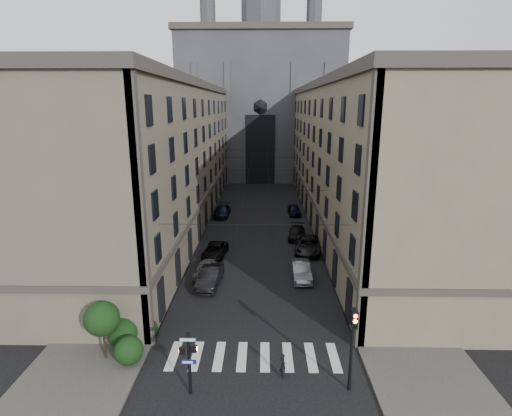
# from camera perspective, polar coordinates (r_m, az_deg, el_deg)

# --- Properties ---
(ground) EXTENTS (260.00, 260.00, 0.00)m
(ground) POSITION_cam_1_polar(r_m,az_deg,el_deg) (23.91, -0.68, -27.33)
(ground) COLOR black
(ground) RESTS_ON ground
(sidewalk_left) EXTENTS (7.00, 80.00, 0.15)m
(sidewalk_left) POSITION_cam_1_polar(r_m,az_deg,el_deg) (57.17, -10.20, -1.82)
(sidewalk_left) COLOR #383533
(sidewalk_left) RESTS_ON ground
(sidewalk_right) EXTENTS (7.00, 80.00, 0.15)m
(sidewalk_right) POSITION_cam_1_polar(r_m,az_deg,el_deg) (56.97, 11.01, -1.92)
(sidewalk_right) COLOR #383533
(sidewalk_right) RESTS_ON ground
(zebra_crossing) EXTENTS (11.00, 3.20, 0.01)m
(zebra_crossing) POSITION_cam_1_polar(r_m,az_deg,el_deg) (27.83, -0.36, -20.43)
(zebra_crossing) COLOR beige
(zebra_crossing) RESTS_ON ground
(building_left) EXTENTS (13.60, 60.60, 18.85)m
(building_left) POSITION_cam_1_polar(r_m,az_deg,el_deg) (55.98, -13.60, 7.36)
(building_left) COLOR #524C3F
(building_left) RESTS_ON ground
(building_right) EXTENTS (13.60, 60.60, 18.85)m
(building_right) POSITION_cam_1_polar(r_m,az_deg,el_deg) (55.71, 14.48, 7.27)
(building_right) COLOR brown
(building_right) RESTS_ON ground
(gothic_tower) EXTENTS (35.00, 23.00, 58.00)m
(gothic_tower) POSITION_cam_1_polar(r_m,az_deg,el_deg) (92.77, 0.68, 15.68)
(gothic_tower) COLOR #2D2D33
(gothic_tower) RESTS_ON ground
(pedestrian_signal_left) EXTENTS (1.02, 0.38, 4.00)m
(pedestrian_signal_left) POSITION_cam_1_polar(r_m,az_deg,el_deg) (23.98, -9.58, -20.35)
(pedestrian_signal_left) COLOR black
(pedestrian_signal_left) RESTS_ON ground
(traffic_light_right) EXTENTS (0.34, 0.50, 5.20)m
(traffic_light_right) POSITION_cam_1_polar(r_m,az_deg,el_deg) (23.97, 13.63, -17.82)
(traffic_light_right) COLOR black
(traffic_light_right) RESTS_ON ground
(shrub_cluster) EXTENTS (3.90, 4.40, 3.90)m
(shrub_cluster) POSITION_cam_1_polar(r_m,az_deg,el_deg) (28.40, -19.01, -16.23)
(shrub_cluster) COLOR black
(shrub_cluster) RESTS_ON sidewalk_left
(tram_wires) EXTENTS (14.00, 60.00, 0.43)m
(tram_wires) POSITION_cam_1_polar(r_m,az_deg,el_deg) (54.14, 0.40, 5.28)
(tram_wires) COLOR black
(tram_wires) RESTS_ON ground
(car_left_near) EXTENTS (1.99, 4.14, 1.36)m
(car_left_near) POSITION_cam_1_polar(r_m,az_deg,el_deg) (38.91, -7.37, -8.71)
(car_left_near) COLOR gray
(car_left_near) RESTS_ON ground
(car_left_midnear) EXTENTS (2.18, 5.14, 1.65)m
(car_left_midnear) POSITION_cam_1_polar(r_m,az_deg,el_deg) (36.90, -6.60, -9.78)
(car_left_midnear) COLOR black
(car_left_midnear) RESTS_ON ground
(car_left_midfar) EXTENTS (2.72, 5.10, 1.36)m
(car_left_midfar) POSITION_cam_1_polar(r_m,az_deg,el_deg) (43.63, -5.87, -6.03)
(car_left_midfar) COLOR black
(car_left_midfar) RESTS_ON ground
(car_left_far) EXTENTS (2.43, 5.43, 1.55)m
(car_left_far) POSITION_cam_1_polar(r_m,az_deg,el_deg) (58.82, -4.92, -0.47)
(car_left_far) COLOR black
(car_left_far) RESTS_ON ground
(car_right_near) EXTENTS (1.76, 4.78, 1.56)m
(car_right_near) POSITION_cam_1_polar(r_m,az_deg,el_deg) (38.33, 6.44, -8.88)
(car_right_near) COLOR slate
(car_right_near) RESTS_ON ground
(car_right_midnear) EXTENTS (3.43, 6.19, 1.64)m
(car_right_midnear) POSITION_cam_1_polar(r_m,az_deg,el_deg) (44.99, 7.38, -5.25)
(car_right_midnear) COLOR black
(car_right_midnear) RESTS_ON ground
(car_right_midfar) EXTENTS (2.54, 5.01, 1.39)m
(car_right_midfar) POSITION_cam_1_polar(r_m,az_deg,el_deg) (49.34, 5.84, -3.55)
(car_right_midfar) COLOR black
(car_right_midfar) RESTS_ON ground
(car_right_far) EXTENTS (1.96, 4.39, 1.47)m
(car_right_far) POSITION_cam_1_polar(r_m,az_deg,el_deg) (59.79, 5.47, -0.28)
(car_right_far) COLOR black
(car_right_far) RESTS_ON ground
(pedestrian) EXTENTS (0.54, 0.67, 1.60)m
(pedestrian) POSITION_cam_1_polar(r_m,az_deg,el_deg) (25.77, 3.86, -21.54)
(pedestrian) COLOR black
(pedestrian) RESTS_ON ground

